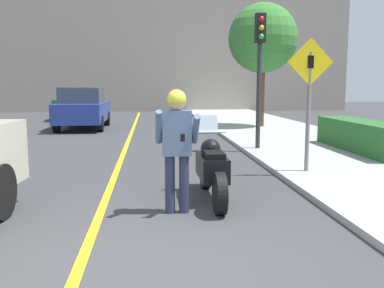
# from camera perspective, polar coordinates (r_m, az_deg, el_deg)

# --- Properties ---
(ground_plane) EXTENTS (80.00, 80.00, 0.00)m
(ground_plane) POSITION_cam_1_polar(r_m,az_deg,el_deg) (4.43, -6.98, -16.09)
(ground_plane) COLOR #38383A
(sidewalk_curb) EXTENTS (4.40, 44.00, 0.10)m
(sidewalk_curb) POSITION_cam_1_polar(r_m,az_deg,el_deg) (9.47, 24.19, -3.43)
(sidewalk_curb) COLOR #9E9E99
(sidewalk_curb) RESTS_ON ground
(road_center_line) EXTENTS (0.12, 36.00, 0.01)m
(road_center_line) POSITION_cam_1_polar(r_m,az_deg,el_deg) (10.23, -9.55, -2.32)
(road_center_line) COLOR yellow
(road_center_line) RESTS_ON ground
(building_backdrop) EXTENTS (28.00, 1.20, 7.73)m
(building_backdrop) POSITION_cam_1_polar(r_m,az_deg,el_deg) (30.12, -5.92, 11.78)
(building_backdrop) COLOR gray
(building_backdrop) RESTS_ON ground
(motorcycle) EXTENTS (0.62, 2.16, 1.29)m
(motorcycle) POSITION_cam_1_polar(r_m,az_deg,el_deg) (6.71, 2.65, -3.29)
(motorcycle) COLOR black
(motorcycle) RESTS_ON ground
(person_biker) EXTENTS (0.59, 0.47, 1.74)m
(person_biker) POSITION_cam_1_polar(r_m,az_deg,el_deg) (5.92, -2.03, 0.80)
(person_biker) COLOR #282D4C
(person_biker) RESTS_ON ground
(crossing_sign) EXTENTS (0.91, 0.08, 2.58)m
(crossing_sign) POSITION_cam_1_polar(r_m,az_deg,el_deg) (8.64, 15.35, 6.69)
(crossing_sign) COLOR slate
(crossing_sign) RESTS_ON sidewalk_curb
(traffic_light) EXTENTS (0.26, 0.30, 3.53)m
(traffic_light) POSITION_cam_1_polar(r_m,az_deg,el_deg) (11.59, 9.01, 11.61)
(traffic_light) COLOR #2D2D30
(traffic_light) RESTS_ON sidewalk_curb
(hedge_row) EXTENTS (0.90, 3.80, 0.76)m
(hedge_row) POSITION_cam_1_polar(r_m,az_deg,el_deg) (11.93, 21.79, 1.02)
(hedge_row) COLOR #286028
(hedge_row) RESTS_ON sidewalk_curb
(street_tree) EXTENTS (2.79, 2.79, 4.95)m
(street_tree) POSITION_cam_1_polar(r_m,az_deg,el_deg) (17.93, 9.42, 13.69)
(street_tree) COLOR brown
(street_tree) RESTS_ON sidewalk_curb
(parked_car_blue) EXTENTS (1.88, 4.20, 1.68)m
(parked_car_blue) POSITION_cam_1_polar(r_m,az_deg,el_deg) (18.20, -14.32, 4.67)
(parked_car_blue) COLOR black
(parked_car_blue) RESTS_ON ground
(parked_car_green) EXTENTS (1.88, 4.20, 1.68)m
(parked_car_green) POSITION_cam_1_polar(r_m,az_deg,el_deg) (23.49, -14.97, 5.32)
(parked_car_green) COLOR black
(parked_car_green) RESTS_ON ground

